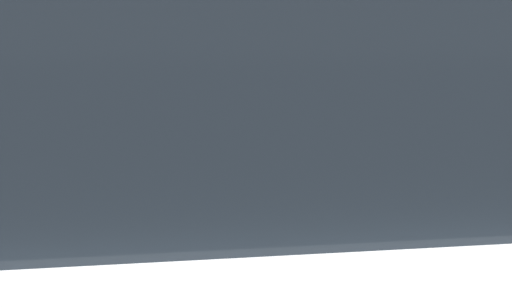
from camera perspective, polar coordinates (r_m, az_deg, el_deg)
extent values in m
cube|color=gray|center=(5.79, 1.84, -8.35)|extent=(36.00, 3.13, 0.13)
cylinder|color=slate|center=(4.41, 3.16, -5.74)|extent=(0.07, 0.07, 1.00)
cylinder|color=black|center=(4.31, 3.22, 2.86)|extent=(0.17, 0.17, 0.32)
sphere|color=silver|center=(4.30, 3.24, 5.38)|extent=(0.17, 0.17, 0.17)
cube|color=black|center=(4.22, 3.46, 3.72)|extent=(0.09, 0.02, 0.07)
cube|color=yellow|center=(4.23, 3.45, 1.98)|extent=(0.10, 0.02, 0.09)
cylinder|color=slate|center=(4.40, -4.70, -7.19)|extent=(0.15, 0.15, 0.79)
cylinder|color=slate|center=(4.41, -2.08, -7.16)|extent=(0.15, 0.15, 0.79)
cube|color=gray|center=(4.28, -3.46, 1.84)|extent=(0.44, 0.28, 0.59)
sphere|color=tan|center=(4.27, -3.50, 7.26)|extent=(0.21, 0.21, 0.21)
cylinder|color=gray|center=(4.29, -6.82, 2.02)|extent=(0.09, 0.09, 0.56)
cylinder|color=gray|center=(4.46, -0.28, 3.57)|extent=(0.16, 0.47, 0.46)
cube|color=black|center=(2.79, 5.57, 4.33)|extent=(2.23, 1.64, 0.66)
cylinder|color=gray|center=(7.01, -1.26, 2.94)|extent=(24.00, 0.06, 0.06)
cylinder|color=gray|center=(7.06, -1.25, -0.58)|extent=(24.00, 0.05, 0.05)
cylinder|color=gray|center=(7.07, -1.25, -0.97)|extent=(0.06, 0.06, 0.96)
cylinder|color=gray|center=(7.92, 15.98, -0.36)|extent=(0.06, 0.06, 0.96)
cube|color=#ADA38E|center=(10.39, -5.27, 5.34)|extent=(32.00, 0.50, 2.56)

